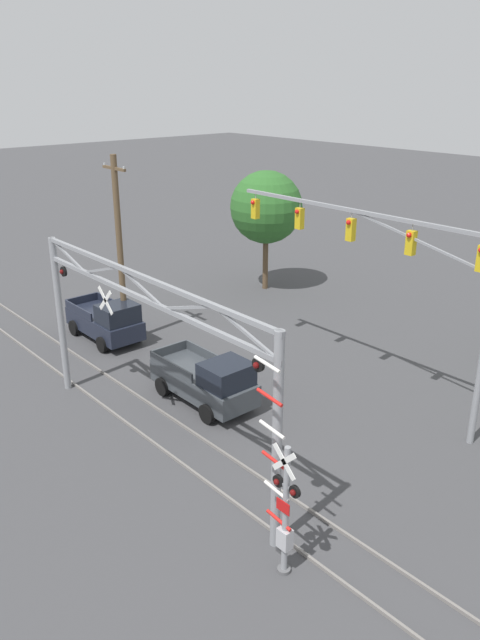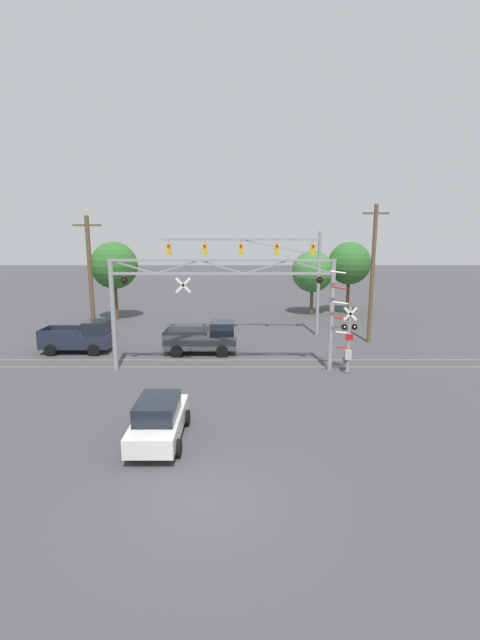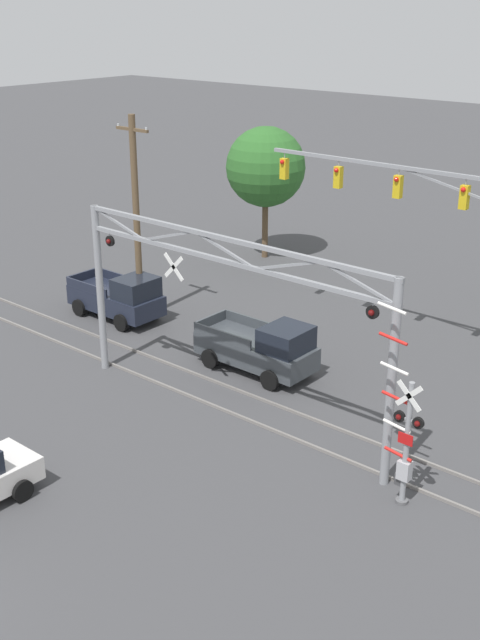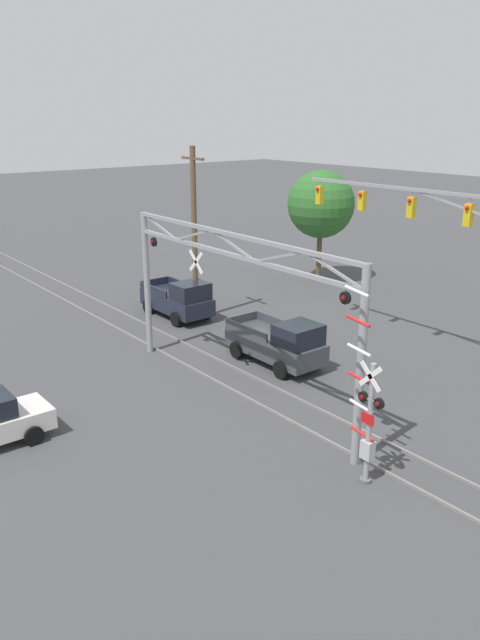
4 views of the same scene
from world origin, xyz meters
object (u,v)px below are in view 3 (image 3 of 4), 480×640
crossing_gantry (224,299)px  utility_pole_left (136,218)px  pickup_truck_lead (261,348)px  background_tree_far_right_verge (266,167)px  crossing_signal_mast (404,440)px  pickup_truck_following (120,297)px  traffic_signal_span (458,222)px

crossing_gantry → utility_pole_left: bearing=153.4°
crossing_gantry → utility_pole_left: (-8.72, 4.37, 0.31)m
crossing_gantry → utility_pole_left: size_ratio=1.42×
pickup_truck_lead → background_tree_far_right_verge: bearing=128.1°
crossing_gantry → crossing_signal_mast: crossing_gantry is taller
crossing_gantry → pickup_truck_following: bearing=158.0°
crossing_gantry → background_tree_far_right_verge: size_ratio=1.78×
crossing_gantry → crossing_signal_mast: bearing=-4.4°
crossing_signal_mast → pickup_truck_lead: (-8.18, 4.05, -0.97)m
pickup_truck_lead → background_tree_far_right_verge: size_ratio=0.66×
traffic_signal_span → pickup_truck_lead: size_ratio=2.54×
traffic_signal_span → pickup_truck_following: traffic_signal_span is taller
traffic_signal_span → pickup_truck_lead: 8.46m
pickup_truck_lead → crossing_gantry: bearing=-69.9°
pickup_truck_lead → utility_pole_left: size_ratio=0.53×
pickup_truck_lead → background_tree_far_right_verge: background_tree_far_right_verge is taller
crossing_signal_mast → pickup_truck_following: crossing_signal_mast is taller
pickup_truck_lead → pickup_truck_following: (-8.13, 0.27, -0.00)m
traffic_signal_span → utility_pole_left: utility_pole_left is taller
traffic_signal_span → utility_pole_left: bearing=-160.8°
crossing_signal_mast → pickup_truck_following: 16.90m
crossing_signal_mast → background_tree_far_right_verge: size_ratio=0.82×
background_tree_far_right_verge → crossing_gantry: bearing=-55.6°
pickup_truck_following → utility_pole_left: (0.69, 0.58, 3.55)m
traffic_signal_span → pickup_truck_lead: (-4.88, -5.14, -4.61)m
utility_pole_left → pickup_truck_following: bearing=-140.3°
pickup_truck_following → traffic_signal_span: bearing=20.5°
traffic_signal_span → pickup_truck_following: 14.63m
pickup_truck_lead → background_tree_far_right_verge: (-8.96, 11.44, 3.91)m
crossing_gantry → traffic_signal_span: traffic_signal_span is taller
crossing_signal_mast → utility_pole_left: (-15.62, 4.90, 2.58)m
traffic_signal_span → background_tree_far_right_verge: size_ratio=1.69×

